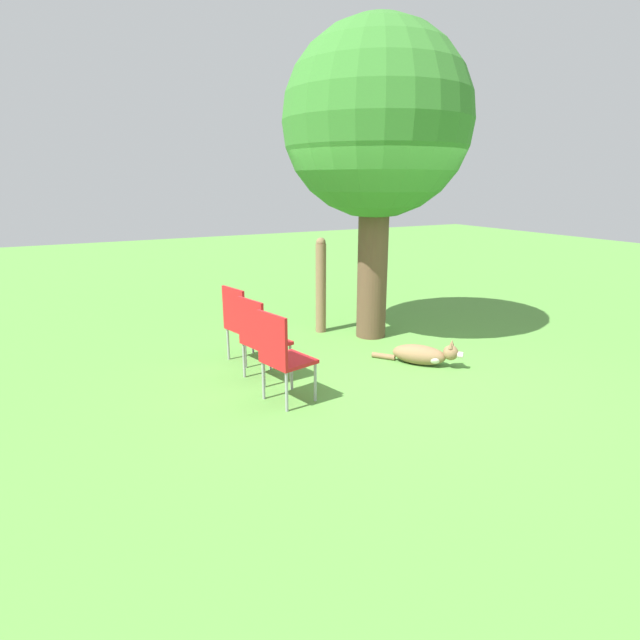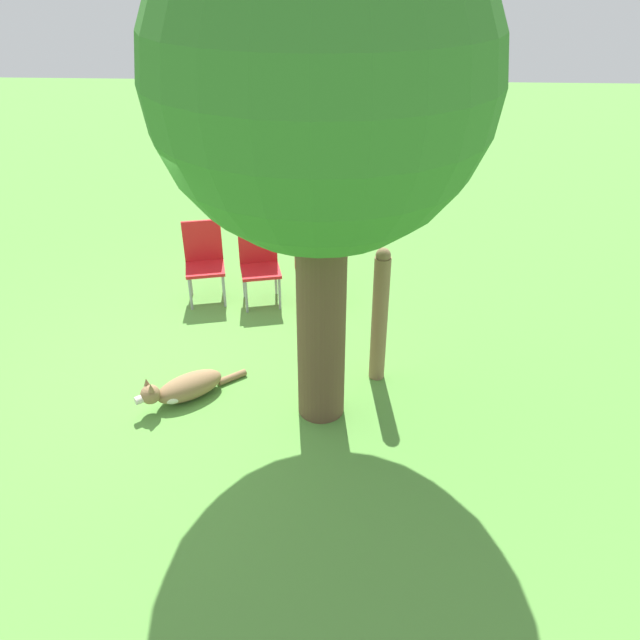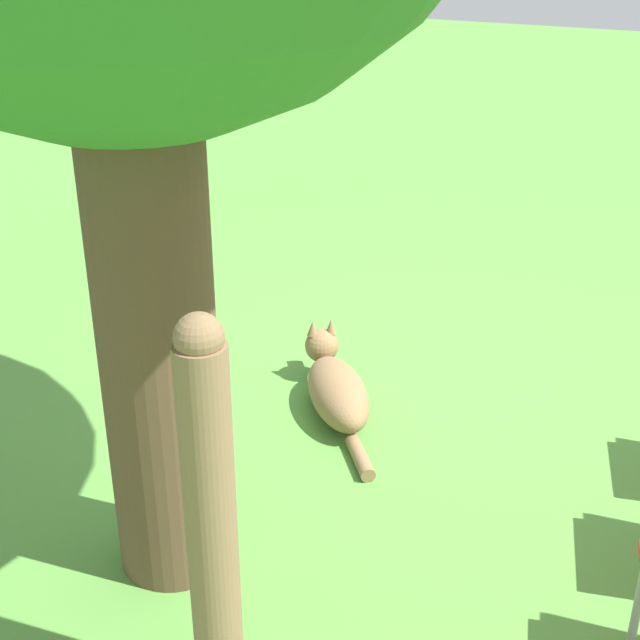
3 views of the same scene
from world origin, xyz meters
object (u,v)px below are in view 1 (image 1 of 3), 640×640
red_chair_0 (281,353)px  fence_post (321,285)px  red_chair_2 (242,321)px  dog (424,355)px  red_chair_1 (260,335)px  oak_tree (377,125)px

red_chair_0 → fence_post: bearing=39.5°
fence_post → red_chair_2: bearing=-154.8°
red_chair_0 → dog: bearing=-8.1°
red_chair_2 → red_chair_0: bearing=-105.7°
fence_post → red_chair_2: size_ratio=1.47×
dog → fence_post: fence_post is taller
fence_post → red_chair_1: size_ratio=1.47×
red_chair_1 → red_chair_2: same height
fence_post → red_chair_1: bearing=-137.9°
fence_post → red_chair_0: 2.47m
dog → red_chair_2: (-1.88, 1.11, 0.40)m
dog → red_chair_1: bearing=-141.9°
oak_tree → red_chair_2: 3.03m
dog → oak_tree: bearing=137.8°
red_chair_1 → red_chair_2: bearing=74.3°
red_chair_0 → red_chair_2: 1.29m
dog → red_chair_0: red_chair_0 is taller
dog → fence_post: size_ratio=0.66×
oak_tree → dog: (-0.09, -1.27, -2.70)m
fence_post → red_chair_1: (-1.46, -1.32, -0.17)m
red_chair_2 → fence_post: bearing=11.8°
fence_post → dog: bearing=-76.1°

